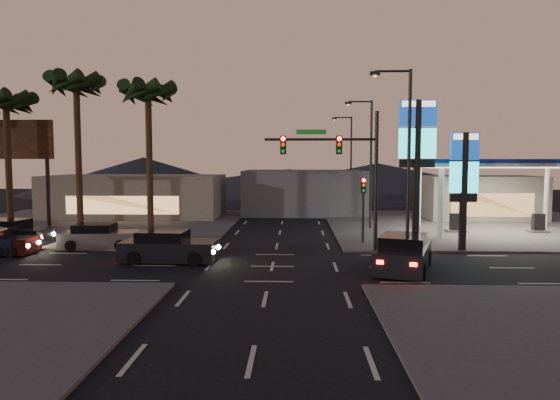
{
  "coord_description": "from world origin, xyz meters",
  "views": [
    {
      "loc": [
        1.19,
        -24.93,
        5.34
      ],
      "look_at": [
        0.23,
        4.98,
        3.0
      ],
      "focal_mm": 32.0,
      "sensor_mm": 36.0,
      "label": 1
    }
  ],
  "objects_px": {
    "pylon_sign_short": "(464,173)",
    "gas_station": "(499,165)",
    "car_lane_a_front": "(168,247)",
    "car_lane_b_front": "(99,237)",
    "traffic_signal_mast": "(344,163)",
    "pylon_sign_tall": "(417,144)",
    "suv_station": "(404,254)",
    "car_lane_b_mid": "(10,233)"
  },
  "relations": [
    {
      "from": "pylon_sign_short",
      "to": "car_lane_b_mid",
      "type": "height_order",
      "value": "pylon_sign_short"
    },
    {
      "from": "pylon_sign_tall",
      "to": "pylon_sign_short",
      "type": "relative_size",
      "value": 1.29
    },
    {
      "from": "pylon_sign_tall",
      "to": "car_lane_b_front",
      "type": "xyz_separation_m",
      "value": [
        -19.36,
        -0.59,
        -5.69
      ]
    },
    {
      "from": "gas_station",
      "to": "car_lane_b_front",
      "type": "xyz_separation_m",
      "value": [
        -26.86,
        -7.09,
        -4.37
      ]
    },
    {
      "from": "pylon_sign_short",
      "to": "gas_station",
      "type": "bearing_deg",
      "value": 56.31
    },
    {
      "from": "gas_station",
      "to": "suv_station",
      "type": "relative_size",
      "value": 2.12
    },
    {
      "from": "gas_station",
      "to": "traffic_signal_mast",
      "type": "height_order",
      "value": "traffic_signal_mast"
    },
    {
      "from": "gas_station",
      "to": "pylon_sign_short",
      "type": "distance_m",
      "value": 9.02
    },
    {
      "from": "car_lane_b_front",
      "to": "car_lane_b_mid",
      "type": "relative_size",
      "value": 0.91
    },
    {
      "from": "car_lane_b_mid",
      "to": "car_lane_a_front",
      "type": "bearing_deg",
      "value": -22.79
    },
    {
      "from": "pylon_sign_short",
      "to": "car_lane_b_front",
      "type": "bearing_deg",
      "value": 178.92
    },
    {
      "from": "traffic_signal_mast",
      "to": "car_lane_b_mid",
      "type": "distance_m",
      "value": 21.47
    },
    {
      "from": "pylon_sign_short",
      "to": "traffic_signal_mast",
      "type": "height_order",
      "value": "traffic_signal_mast"
    },
    {
      "from": "pylon_sign_short",
      "to": "car_lane_b_front",
      "type": "distance_m",
      "value": 22.22
    },
    {
      "from": "car_lane_b_front",
      "to": "pylon_sign_tall",
      "type": "bearing_deg",
      "value": 1.74
    },
    {
      "from": "pylon_sign_short",
      "to": "car_lane_b_mid",
      "type": "relative_size",
      "value": 1.33
    },
    {
      "from": "pylon_sign_short",
      "to": "car_lane_b_front",
      "type": "height_order",
      "value": "pylon_sign_short"
    },
    {
      "from": "car_lane_a_front",
      "to": "traffic_signal_mast",
      "type": "bearing_deg",
      "value": 6.16
    },
    {
      "from": "pylon_sign_tall",
      "to": "suv_station",
      "type": "relative_size",
      "value": 1.57
    },
    {
      "from": "traffic_signal_mast",
      "to": "car_lane_a_front",
      "type": "distance_m",
      "value": 10.39
    },
    {
      "from": "traffic_signal_mast",
      "to": "suv_station",
      "type": "relative_size",
      "value": 1.39
    },
    {
      "from": "pylon_sign_short",
      "to": "traffic_signal_mast",
      "type": "xyz_separation_m",
      "value": [
        -7.24,
        -2.51,
        0.57
      ]
    },
    {
      "from": "gas_station",
      "to": "pylon_sign_tall",
      "type": "relative_size",
      "value": 1.36
    },
    {
      "from": "car_lane_a_front",
      "to": "car_lane_b_mid",
      "type": "distance_m",
      "value": 12.29
    },
    {
      "from": "gas_station",
      "to": "pylon_sign_short",
      "type": "height_order",
      "value": "pylon_sign_short"
    },
    {
      "from": "traffic_signal_mast",
      "to": "car_lane_a_front",
      "type": "xyz_separation_m",
      "value": [
        -9.33,
        -1.01,
        -4.45
      ]
    },
    {
      "from": "car_lane_a_front",
      "to": "car_lane_b_mid",
      "type": "relative_size",
      "value": 0.99
    },
    {
      "from": "car_lane_a_front",
      "to": "car_lane_b_front",
      "type": "xyz_separation_m",
      "value": [
        -5.28,
        3.93,
        -0.07
      ]
    },
    {
      "from": "gas_station",
      "to": "car_lane_b_mid",
      "type": "height_order",
      "value": "gas_station"
    },
    {
      "from": "gas_station",
      "to": "traffic_signal_mast",
      "type": "xyz_separation_m",
      "value": [
        -12.24,
        -10.01,
        0.15
      ]
    },
    {
      "from": "pylon_sign_tall",
      "to": "pylon_sign_short",
      "type": "xyz_separation_m",
      "value": [
        2.5,
        -1.0,
        -1.74
      ]
    },
    {
      "from": "pylon_sign_short",
      "to": "traffic_signal_mast",
      "type": "relative_size",
      "value": 0.88
    },
    {
      "from": "car_lane_a_front",
      "to": "suv_station",
      "type": "height_order",
      "value": "suv_station"
    },
    {
      "from": "gas_station",
      "to": "traffic_signal_mast",
      "type": "relative_size",
      "value": 1.53
    },
    {
      "from": "car_lane_b_front",
      "to": "suv_station",
      "type": "relative_size",
      "value": 0.83
    },
    {
      "from": "traffic_signal_mast",
      "to": "suv_station",
      "type": "distance_m",
      "value": 5.82
    },
    {
      "from": "car_lane_b_mid",
      "to": "suv_station",
      "type": "xyz_separation_m",
      "value": [
        23.38,
        -6.42,
        0.05
      ]
    },
    {
      "from": "car_lane_b_mid",
      "to": "suv_station",
      "type": "height_order",
      "value": "suv_station"
    },
    {
      "from": "traffic_signal_mast",
      "to": "car_lane_b_front",
      "type": "height_order",
      "value": "traffic_signal_mast"
    },
    {
      "from": "car_lane_b_mid",
      "to": "suv_station",
      "type": "bearing_deg",
      "value": -15.35
    },
    {
      "from": "gas_station",
      "to": "car_lane_b_front",
      "type": "relative_size",
      "value": 2.55
    },
    {
      "from": "car_lane_b_mid",
      "to": "gas_station",
      "type": "bearing_deg",
      "value": 10.77
    }
  ]
}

